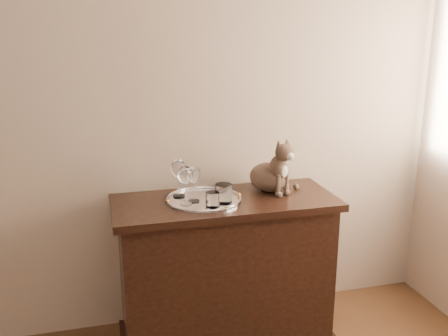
# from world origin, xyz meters

# --- Properties ---
(wall_back) EXTENTS (4.00, 0.10, 2.70)m
(wall_back) POSITION_xyz_m (0.00, 2.25, 1.35)
(wall_back) COLOR tan
(wall_back) RESTS_ON ground
(sideboard) EXTENTS (1.20, 0.50, 0.85)m
(sideboard) POSITION_xyz_m (0.60, 1.94, 0.42)
(sideboard) COLOR black
(sideboard) RESTS_ON ground
(tray) EXTENTS (0.40, 0.40, 0.01)m
(tray) POSITION_xyz_m (0.48, 1.94, 0.85)
(tray) COLOR white
(tray) RESTS_ON sideboard
(wine_glass_a) EXTENTS (0.08, 0.08, 0.21)m
(wine_glass_a) POSITION_xyz_m (0.37, 2.02, 0.96)
(wine_glass_a) COLOR silver
(wine_glass_a) RESTS_ON tray
(wine_glass_c) EXTENTS (0.08, 0.08, 0.20)m
(wine_glass_c) POSITION_xyz_m (0.38, 1.90, 0.96)
(wine_glass_c) COLOR white
(wine_glass_c) RESTS_ON tray
(wine_glass_d) EXTENTS (0.07, 0.07, 0.19)m
(wine_glass_d) POSITION_xyz_m (0.43, 1.93, 0.95)
(wine_glass_d) COLOR white
(wine_glass_d) RESTS_ON tray
(tumbler_a) EXTENTS (0.09, 0.09, 0.10)m
(tumbler_a) POSITION_xyz_m (0.57, 1.86, 0.91)
(tumbler_a) COLOR white
(tumbler_a) RESTS_ON tray
(tumbler_b) EXTENTS (0.07, 0.07, 0.08)m
(tumbler_b) POSITION_xyz_m (0.50, 1.82, 0.90)
(tumbler_b) COLOR white
(tumbler_b) RESTS_ON tray
(cat) EXTENTS (0.40, 0.38, 0.31)m
(cat) POSITION_xyz_m (0.88, 2.02, 1.01)
(cat) COLOR brown
(cat) RESTS_ON sideboard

